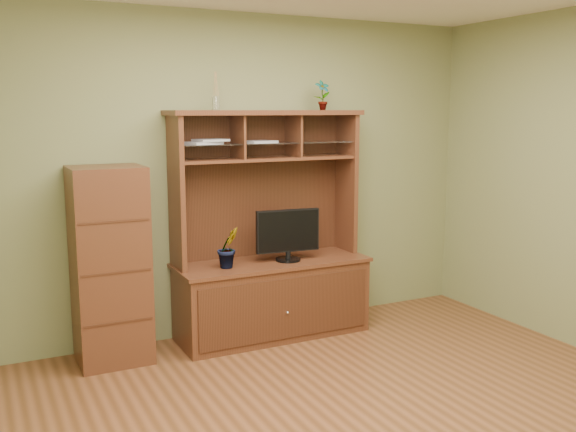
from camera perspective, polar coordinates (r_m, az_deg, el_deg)
room at (r=3.73m, az=7.38°, el=0.82°), size 4.54×4.04×2.74m
media_hutch at (r=5.45m, az=-1.54°, el=-5.24°), size 1.66×0.61×1.90m
monitor at (r=5.35m, az=0.01°, el=-1.61°), size 0.55×0.21×0.43m
orchid_plant at (r=5.16m, az=-5.33°, el=-2.80°), size 0.21×0.18×0.33m
top_plant at (r=5.59m, az=3.08°, el=10.69°), size 0.14×0.09×0.26m
reed_diffuser at (r=5.18m, az=-6.43°, el=10.64°), size 0.06×0.06×0.30m
magazines at (r=5.21m, az=-5.74°, el=6.59°), size 0.80×0.28×0.04m
side_cabinet at (r=5.02m, az=-15.54°, el=-4.26°), size 0.53×0.49×1.49m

